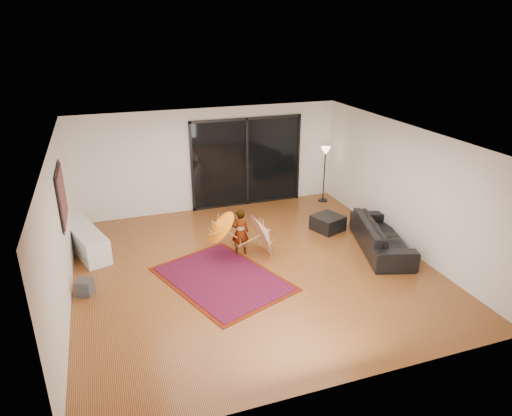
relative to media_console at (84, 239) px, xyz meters
name	(u,v)px	position (x,y,z in m)	size (l,w,h in m)	color
floor	(253,268)	(3.25, -1.94, -0.27)	(7.00, 7.00, 0.00)	#965A29
ceiling	(253,139)	(3.25, -1.94, 2.43)	(7.00, 7.00, 0.00)	white
wall_back	(210,160)	(3.25, 1.56, 1.08)	(7.00, 7.00, 0.00)	silver
wall_front	(341,304)	(3.25, -5.44, 1.08)	(7.00, 7.00, 0.00)	silver
wall_left	(60,232)	(-0.25, -1.94, 1.08)	(7.00, 7.00, 0.00)	silver
wall_right	(405,187)	(6.75, -1.94, 1.08)	(7.00, 7.00, 0.00)	silver
sliding_door	(247,162)	(4.25, 1.53, 0.93)	(3.06, 0.07, 2.40)	black
painting	(62,196)	(-0.21, -0.94, 1.38)	(0.04, 1.28, 1.08)	black
media_console	(84,239)	(0.00, 0.00, 0.00)	(0.49, 1.97, 0.55)	white
speaker	(85,287)	(0.00, -1.88, -0.12)	(0.27, 0.27, 0.30)	#424244
persian_rug	(222,279)	(2.53, -2.18, -0.26)	(2.67, 3.10, 0.02)	#561507
sofa	(382,236)	(6.20, -2.07, 0.06)	(2.26, 0.88, 0.66)	black
ottoman	(328,223)	(5.56, -0.77, -0.09)	(0.64, 0.64, 0.37)	black
floor_lamp	(325,159)	(6.35, 1.05, 0.95)	(0.27, 0.27, 1.55)	black
child	(240,232)	(3.19, -1.25, 0.24)	(0.38, 0.25, 1.03)	#999999
parasol_orange	(215,227)	(2.64, -1.30, 0.46)	(0.64, 0.77, 0.85)	orange
parasol_white	(269,231)	(3.79, -1.40, 0.23)	(0.52, 0.96, 0.96)	white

